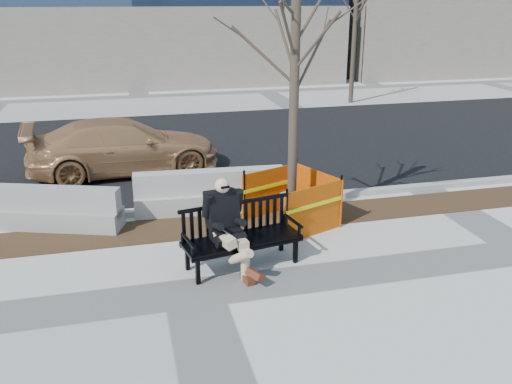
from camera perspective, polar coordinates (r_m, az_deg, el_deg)
ground at (r=8.84m, az=-6.62°, el=-10.50°), size 120.00×120.00×0.00m
mulch_strip at (r=11.15m, az=-8.44°, el=-3.84°), size 40.00×1.20×0.02m
asphalt_street at (r=17.00m, az=-10.67°, el=4.39°), size 60.00×10.40×0.01m
curb at (r=12.00m, az=-8.94°, el=-1.82°), size 60.00×0.25×0.12m
bench at (r=9.58m, az=-1.46°, el=-7.79°), size 2.19×1.13×1.11m
seated_man at (r=9.54m, az=-3.12°, el=-7.97°), size 0.90×1.27×1.62m
tree_fence at (r=11.29m, az=3.71°, el=-3.36°), size 2.90×2.90×5.58m
sedan at (r=14.98m, az=-13.53°, el=2.05°), size 5.13×2.47×1.44m
jersey_barrier_left at (r=11.90m, az=-21.08°, el=-3.49°), size 3.12×1.61×0.89m
jersey_barrier_right at (r=12.00m, az=-4.80°, el=-1.94°), size 3.30×0.87×0.93m
far_tree_right at (r=24.83m, az=9.93°, el=9.28°), size 2.75×2.75×5.97m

